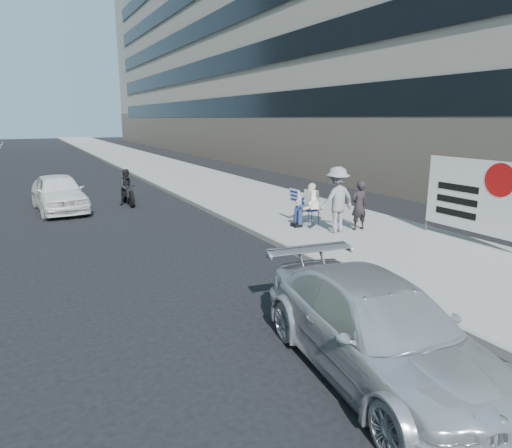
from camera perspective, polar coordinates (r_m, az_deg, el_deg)
ground at (r=8.39m, az=8.04°, el=-10.84°), size 160.00×160.00×0.00m
near_sidewalk at (r=27.76m, az=-9.25°, el=6.09°), size 5.00×120.00×0.15m
near_building at (r=44.35m, az=2.27°, el=21.68°), size 14.00×70.00×20.00m
seated_protester at (r=14.07m, az=6.41°, el=2.73°), size 0.83×1.12×1.31m
jogger at (r=13.28m, az=10.04°, el=2.99°), size 1.30×0.84×1.90m
pedestrian_woman at (r=13.76m, az=12.75°, el=2.29°), size 0.54×0.35×1.46m
protest_banner at (r=13.24m, az=25.61°, el=3.19°), size 0.08×3.06×2.20m
parked_sedan at (r=6.43m, az=14.99°, el=-12.65°), size 2.35×4.62×1.28m
white_sedan_near at (r=18.43m, az=-23.43°, el=3.63°), size 1.94×4.18×1.39m
motorcycle at (r=18.87m, az=-15.76°, el=4.24°), size 0.70×2.04×1.42m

